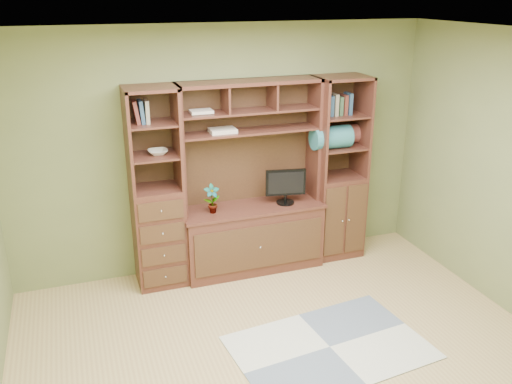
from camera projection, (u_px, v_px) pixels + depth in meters
name	position (u px, v px, depth m)	size (l,w,h in m)	color
room	(300.00, 222.00, 3.97)	(4.60, 4.10, 2.64)	tan
center_hutch	(252.00, 180.00, 5.67)	(1.54, 0.53, 2.05)	#4A241A
left_tower	(156.00, 190.00, 5.39)	(0.50, 0.45, 2.05)	#4A241A
right_tower	(338.00, 169.00, 6.02)	(0.55, 0.45, 2.05)	#4A241A
rug	(330.00, 347.00, 4.67)	(1.63, 1.09, 0.01)	#9BA0A0
monitor	(286.00, 180.00, 5.76)	(0.43, 0.19, 0.53)	black
orchid	(212.00, 199.00, 5.55)	(0.16, 0.11, 0.31)	#A55337
magazines	(223.00, 130.00, 5.47)	(0.27, 0.19, 0.04)	beige
bowl	(158.00, 152.00, 5.27)	(0.19, 0.19, 0.05)	beige
blanket_teal	(331.00, 137.00, 5.80)	(0.42, 0.25, 0.25)	#2B6A71
blanket_red	(347.00, 134.00, 6.00)	(0.38, 0.21, 0.21)	brown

